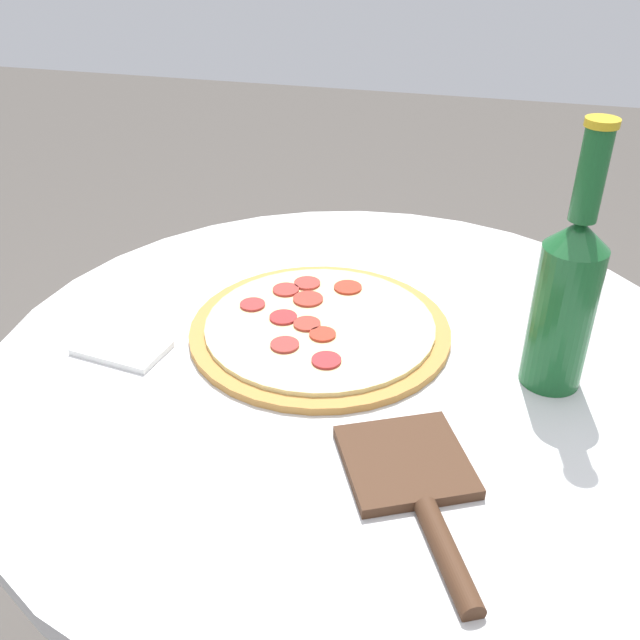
% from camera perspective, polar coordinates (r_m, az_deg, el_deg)
% --- Properties ---
extents(table, '(0.92, 0.92, 0.68)m').
position_cam_1_polar(table, '(1.00, 2.67, -11.50)').
color(table, silver).
rests_on(table, ground_plane).
extents(pizza, '(0.34, 0.34, 0.02)m').
position_cam_1_polar(pizza, '(0.93, -0.04, -0.62)').
color(pizza, '#B77F3D').
rests_on(pizza, table).
extents(beer_bottle, '(0.07, 0.07, 0.31)m').
position_cam_1_polar(beer_bottle, '(0.83, 19.09, 1.90)').
color(beer_bottle, '#195628').
rests_on(beer_bottle, table).
extents(pizza_paddle, '(0.17, 0.25, 0.02)m').
position_cam_1_polar(pizza_paddle, '(0.72, 7.56, -12.72)').
color(pizza_paddle, '#422819').
rests_on(pizza_paddle, table).
extents(napkin, '(0.12, 0.08, 0.01)m').
position_cam_1_polar(napkin, '(0.93, -15.58, -2.17)').
color(napkin, white).
rests_on(napkin, table).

